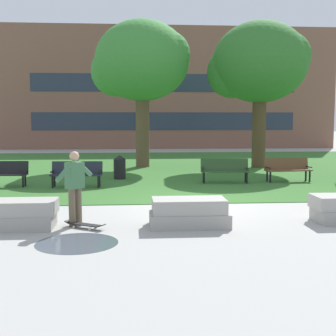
{
  "coord_description": "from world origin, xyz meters",
  "views": [
    {
      "loc": [
        -1.94,
        -13.12,
        2.46
      ],
      "look_at": [
        -1.04,
        -1.4,
        1.2
      ],
      "focal_mm": 50.0,
      "sensor_mm": 36.0,
      "label": 1
    }
  ],
  "objects": [
    {
      "name": "ground_plane",
      "position": [
        0.0,
        0.0,
        0.0
      ],
      "size": [
        140.0,
        140.0,
        0.0
      ],
      "primitive_type": "plane",
      "color": "#A3A09B"
    },
    {
      "name": "park_bench_far_right",
      "position": [
        -6.59,
        3.84,
        0.54
      ],
      "size": [
        1.82,
        0.59,
        0.9
      ],
      "color": "black",
      "rests_on": "grass_lawn"
    },
    {
      "name": "tree_far_right",
      "position": [
        4.24,
        9.61,
        5.08
      ],
      "size": [
        4.85,
        4.62,
        7.11
      ],
      "color": "#4C3823",
      "rests_on": "grass_lawn"
    },
    {
      "name": "building_facade_distant",
      "position": [
        0.64,
        24.5,
        4.83
      ],
      "size": [
        27.71,
        1.03,
        9.67
      ],
      "color": "brown",
      "rests_on": "ground"
    },
    {
      "name": "concrete_block_left",
      "position": [
        -0.66,
        -2.73,
        0.31
      ],
      "size": [
        1.8,
        0.9,
        0.64
      ],
      "color": "#9E9991",
      "rests_on": "ground"
    },
    {
      "name": "person_skateboarder",
      "position": [
        -3.26,
        -2.43,
        0.97
      ],
      "size": [
        0.74,
        1.25,
        1.71
      ],
      "color": "brown",
      "rests_on": "ground"
    },
    {
      "name": "skateboard",
      "position": [
        -3.02,
        -2.74,
        0.09
      ],
      "size": [
        0.97,
        0.71,
        0.14
      ],
      "color": "black",
      "rests_on": "ground"
    },
    {
      "name": "park_bench_near_left",
      "position": [
        4.02,
        4.4,
        0.54
      ],
      "size": [
        1.84,
        0.71,
        0.9
      ],
      "color": "brown",
      "rests_on": "grass_lawn"
    },
    {
      "name": "tree_far_left",
      "position": [
        -1.49,
        10.33,
        5.18
      ],
      "size": [
        4.89,
        4.66,
        7.23
      ],
      "color": "brown",
      "rests_on": "grass_lawn"
    },
    {
      "name": "concrete_block_center",
      "position": [
        -4.55,
        -2.63,
        0.31
      ],
      "size": [
        1.86,
        0.9,
        0.64
      ],
      "color": "#9E9991",
      "rests_on": "ground"
    },
    {
      "name": "puddle",
      "position": [
        -3.05,
        -3.99,
        0.0
      ],
      "size": [
        1.63,
        1.63,
        0.01
      ],
      "primitive_type": "cylinder",
      "color": "#47515B",
      "rests_on": "ground"
    },
    {
      "name": "trash_bin",
      "position": [
        -2.46,
        5.63,
        0.5
      ],
      "size": [
        0.49,
        0.49,
        0.96
      ],
      "color": "black",
      "rests_on": "grass_lawn"
    },
    {
      "name": "grass_lawn",
      "position": [
        0.0,
        10.0,
        0.01
      ],
      "size": [
        40.0,
        20.0,
        0.02
      ],
      "primitive_type": "cube",
      "color": "#336628",
      "rests_on": "ground"
    },
    {
      "name": "park_bench_far_left",
      "position": [
        1.54,
        4.23,
        0.54
      ],
      "size": [
        1.84,
        0.67,
        0.9
      ],
      "color": "#284723",
      "rests_on": "grass_lawn"
    },
    {
      "name": "park_bench_near_right",
      "position": [
        -3.92,
        3.54,
        0.54
      ],
      "size": [
        1.83,
        0.64,
        0.9
      ],
      "color": "#1E232D",
      "rests_on": "grass_lawn"
    }
  ]
}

